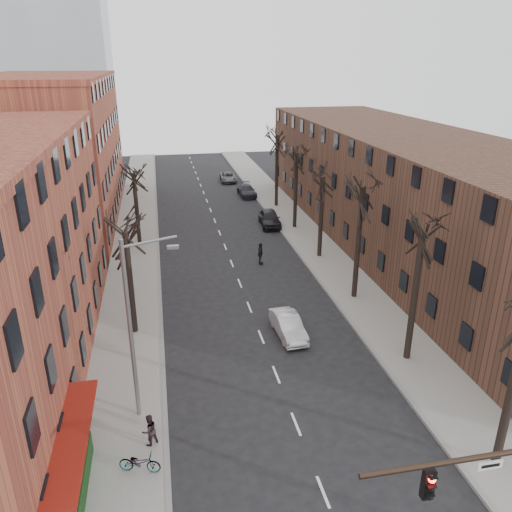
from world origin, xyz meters
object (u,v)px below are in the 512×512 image
parked_car_near (270,218)px  parked_car_mid (247,191)px  silver_sedan (288,326)px  bicycle (140,462)px

parked_car_near → parked_car_mid: bearing=94.3°
silver_sedan → parked_car_mid: size_ratio=0.86×
silver_sedan → parked_car_mid: (3.44, 33.44, 0.02)m
silver_sedan → parked_car_mid: parked_car_mid is taller
silver_sedan → parked_car_near: (3.63, 21.36, 0.14)m
parked_car_near → bicycle: 33.28m
parked_car_near → silver_sedan: bearing=-96.3°
parked_car_near → bicycle: parked_car_near is taller
silver_sedan → bicycle: silver_sedan is taller
parked_car_mid → bicycle: 44.66m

